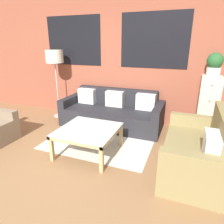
% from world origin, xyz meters
% --- Properties ---
extents(ground_plane, '(16.00, 16.00, 0.00)m').
position_xyz_m(ground_plane, '(0.00, 0.00, 0.00)').
color(ground_plane, '#8E6642').
extents(wall_back_brick, '(8.40, 0.09, 2.80)m').
position_xyz_m(wall_back_brick, '(0.00, 2.44, 1.41)').
color(wall_back_brick, brown).
rests_on(wall_back_brick, ground_plane).
extents(rug, '(1.93, 1.61, 0.00)m').
position_xyz_m(rug, '(0.27, 1.24, 0.00)').
color(rug, silver).
rests_on(rug, ground_plane).
extents(couch_dark, '(2.18, 0.88, 0.78)m').
position_xyz_m(couch_dark, '(0.21, 1.95, 0.28)').
color(couch_dark, '#232328').
rests_on(couch_dark, ground_plane).
extents(settee_vintage, '(0.80, 1.46, 0.92)m').
position_xyz_m(settee_vintage, '(1.94, 0.78, 0.31)').
color(settee_vintage, olive).
rests_on(settee_vintage, ground_plane).
extents(coffee_table, '(0.92, 0.92, 0.43)m').
position_xyz_m(coffee_table, '(0.27, 0.69, 0.37)').
color(coffee_table, silver).
rests_on(coffee_table, ground_plane).
extents(floor_lamp, '(0.40, 0.40, 1.60)m').
position_xyz_m(floor_lamp, '(-1.25, 2.02, 1.40)').
color(floor_lamp, '#B2B2B7').
rests_on(floor_lamp, ground_plane).
extents(drawer_cabinet, '(0.36, 0.38, 1.18)m').
position_xyz_m(drawer_cabinet, '(2.11, 2.18, 0.59)').
color(drawer_cabinet, beige).
rests_on(drawer_cabinet, ground_plane).
extents(potted_plant, '(0.28, 0.28, 0.41)m').
position_xyz_m(potted_plant, '(2.11, 2.18, 1.40)').
color(potted_plant, silver).
rests_on(potted_plant, drawer_cabinet).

